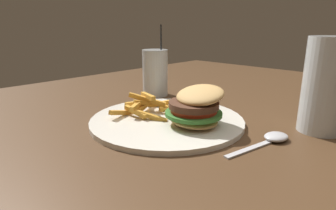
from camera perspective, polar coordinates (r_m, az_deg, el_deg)
The scene contains 5 objects.
dining_table at distance 0.74m, azimuth 7.85°, elevation -9.83°, with size 1.21×1.43×0.71m.
meal_plate_near at distance 0.57m, azimuth 1.82°, elevation -2.02°, with size 0.32×0.32×0.09m.
beer_glass at distance 0.59m, azimuth 29.28°, elevation 3.09°, with size 0.08×0.08×0.18m.
juice_glass at distance 0.80m, azimuth -2.77°, elevation 6.31°, with size 0.07×0.07×0.20m.
spoon at distance 0.53m, azimuth 20.56°, elevation -6.32°, with size 0.05×0.15×0.01m.
Camera 1 is at (0.39, -0.54, 0.91)m, focal length 30.00 mm.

